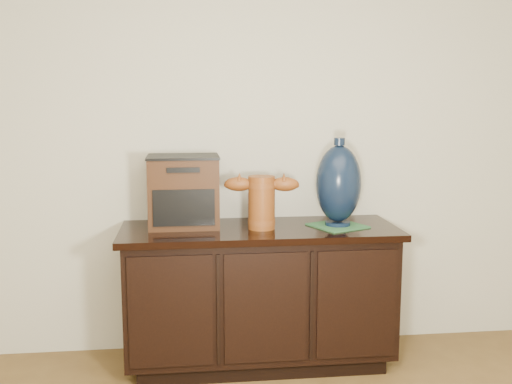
{
  "coord_description": "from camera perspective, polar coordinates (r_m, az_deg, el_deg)",
  "views": [
    {
      "loc": [
        -0.38,
        -0.85,
        1.43
      ],
      "look_at": [
        -0.02,
        2.18,
        0.95
      ],
      "focal_mm": 42.0,
      "sensor_mm": 36.0,
      "label": 1
    }
  ],
  "objects": [
    {
      "name": "room",
      "position": [
        0.94,
        17.34,
        0.59
      ],
      "size": [
        5.0,
        5.0,
        5.0
      ],
      "color": "brown",
      "rests_on": "ground"
    },
    {
      "name": "spray_can",
      "position": [
        3.3,
        -0.22,
        -1.27
      ],
      "size": [
        0.06,
        0.06,
        0.19
      ],
      "color": "#5E1017",
      "rests_on": "sideboard"
    },
    {
      "name": "terracotta_vessel",
      "position": [
        3.11,
        0.54,
        -0.7
      ],
      "size": [
        0.39,
        0.16,
        0.28
      ],
      "rotation": [
        0.0,
        0.0,
        -0.14
      ],
      "color": "brown",
      "rests_on": "sideboard"
    },
    {
      "name": "lamp_base",
      "position": [
        3.19,
        7.86,
        0.75
      ],
      "size": [
        0.32,
        0.32,
        0.46
      ],
      "rotation": [
        0.0,
        0.0,
        0.43
      ],
      "color": "black",
      "rests_on": "green_mat"
    },
    {
      "name": "tv_radio",
      "position": [
        3.2,
        -6.91,
        0.08
      ],
      "size": [
        0.38,
        0.31,
        0.38
      ],
      "rotation": [
        0.0,
        0.0,
        0.0
      ],
      "color": "#351C0D",
      "rests_on": "sideboard"
    },
    {
      "name": "sideboard",
      "position": [
        3.27,
        0.31,
        -9.73
      ],
      "size": [
        1.46,
        0.56,
        0.75
      ],
      "color": "black",
      "rests_on": "ground"
    },
    {
      "name": "green_mat",
      "position": [
        3.22,
        7.78,
        -3.2
      ],
      "size": [
        0.33,
        0.33,
        0.01
      ],
      "primitive_type": "cube",
      "rotation": [
        0.0,
        0.0,
        0.43
      ],
      "color": "#2B6034",
      "rests_on": "sideboard"
    }
  ]
}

